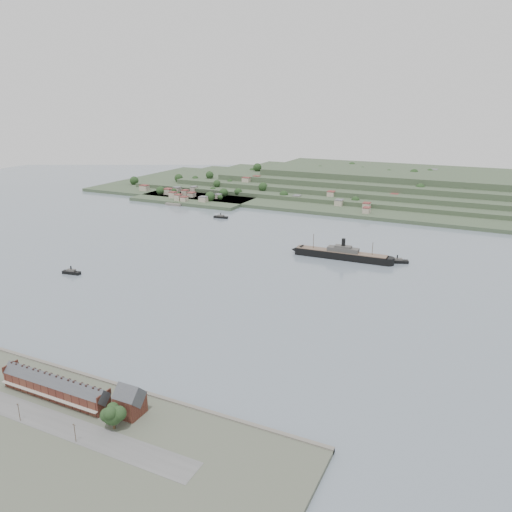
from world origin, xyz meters
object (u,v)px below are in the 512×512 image
at_px(gabled_building, 130,401).
at_px(fig_tree, 113,415).
at_px(steamship, 338,254).
at_px(terrace_row, 55,387).
at_px(tugboat, 71,272).

height_order(gabled_building, fig_tree, gabled_building).
distance_m(gabled_building, fig_tree, 10.75).
relative_size(steamship, fig_tree, 7.99).
distance_m(terrace_row, fig_tree, 38.58).
distance_m(terrace_row, tugboat, 173.78).
distance_m(gabled_building, tugboat, 198.80).
xyz_separation_m(gabled_building, tugboat, (-156.20, 122.80, -6.60)).
relative_size(terrace_row, tugboat, 3.73).
height_order(terrace_row, tugboat, terrace_row).
relative_size(terrace_row, fig_tree, 5.10).
xyz_separation_m(gabled_building, fig_tree, (0.44, -10.73, 0.47)).
height_order(steamship, tugboat, steamship).
relative_size(terrace_row, gabled_building, 3.95).
xyz_separation_m(terrace_row, steamship, (51.94, 251.68, -2.98)).
distance_m(terrace_row, gabled_building, 37.74).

